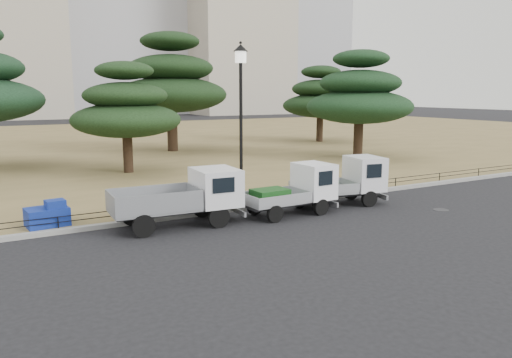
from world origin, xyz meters
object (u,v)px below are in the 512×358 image
tarp_pile (48,215)px  truck_kei_rear (345,181)px  truck_large (184,195)px  truck_kei_front (296,190)px  street_lamp (241,98)px

tarp_pile → truck_kei_rear: bearing=-9.4°
truck_large → tarp_pile: truck_large is taller
truck_kei_front → tarp_pile: size_ratio=2.54×
street_lamp → truck_kei_front: bearing=-52.8°
truck_kei_rear → tarp_pile: (-11.08, 1.83, -0.47)m
street_lamp → truck_large: bearing=-155.4°
street_lamp → truck_kei_rear: bearing=-19.9°
tarp_pile → truck_kei_front: bearing=-14.4°
street_lamp → tarp_pile: 8.05m
truck_kei_front → tarp_pile: (-8.44, 2.17, -0.43)m
truck_kei_front → street_lamp: (-1.36, 1.79, 3.39)m
truck_large → tarp_pile: bearing=160.5°
truck_large → tarp_pile: 4.54m
truck_kei_rear → street_lamp: (-4.00, 1.45, 3.35)m
truck_kei_front → street_lamp: size_ratio=0.58×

